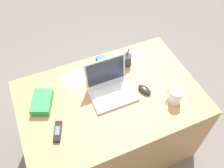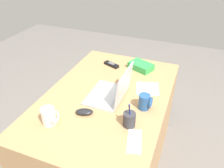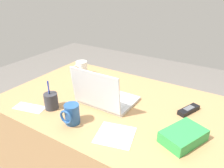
# 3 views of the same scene
# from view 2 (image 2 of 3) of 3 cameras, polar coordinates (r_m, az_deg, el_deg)

# --- Properties ---
(ground_plane) EXTENTS (6.00, 6.00, 0.00)m
(ground_plane) POSITION_cam_2_polar(r_m,az_deg,el_deg) (2.15, -1.01, -19.15)
(ground_plane) COLOR slate
(desk) EXTENTS (1.30, 0.85, 0.75)m
(desk) POSITION_cam_2_polar(r_m,az_deg,el_deg) (1.87, -1.12, -12.09)
(desk) COLOR tan
(desk) RESTS_ON ground
(laptop) EXTENTS (0.31, 0.26, 0.24)m
(laptop) POSITION_cam_2_polar(r_m,az_deg,el_deg) (1.57, -0.08, -2.06)
(laptop) COLOR silver
(laptop) RESTS_ON desk
(computer_mouse) EXTENTS (0.09, 0.13, 0.03)m
(computer_mouse) POSITION_cam_2_polar(r_m,az_deg,el_deg) (1.46, -7.00, -7.00)
(computer_mouse) COLOR black
(computer_mouse) RESTS_ON desk
(coffee_mug_white) EXTENTS (0.08, 0.09, 0.10)m
(coffee_mug_white) POSITION_cam_2_polar(r_m,az_deg,el_deg) (1.48, 8.32, -4.48)
(coffee_mug_white) COLOR #26518C
(coffee_mug_white) RESTS_ON desk
(coffee_mug_tall) EXTENTS (0.08, 0.10, 0.11)m
(coffee_mug_tall) POSITION_cam_2_polar(r_m,az_deg,el_deg) (1.41, -15.65, -7.85)
(coffee_mug_tall) COLOR white
(coffee_mug_tall) RESTS_ON desk
(cordless_phone) EXTENTS (0.09, 0.15, 0.03)m
(cordless_phone) POSITION_cam_2_polar(r_m,az_deg,el_deg) (1.99, -0.13, 4.95)
(cordless_phone) COLOR black
(cordless_phone) RESTS_ON desk
(pen_holder) EXTENTS (0.08, 0.08, 0.17)m
(pen_holder) POSITION_cam_2_polar(r_m,az_deg,el_deg) (1.35, 4.40, -8.90)
(pen_holder) COLOR #333338
(pen_holder) RESTS_ON desk
(snack_bag) EXTENTS (0.20, 0.23, 0.05)m
(snack_bag) POSITION_cam_2_polar(r_m,az_deg,el_deg) (1.95, 7.33, 4.53)
(snack_bag) COLOR green
(snack_bag) RESTS_ON desk
(paper_note_near_laptop) EXTENTS (0.19, 0.12, 0.00)m
(paper_note_near_laptop) POSITION_cam_2_polar(r_m,az_deg,el_deg) (1.30, 5.69, -14.14)
(paper_note_near_laptop) COLOR white
(paper_note_near_laptop) RESTS_ON desk
(paper_note_left) EXTENTS (0.21, 0.20, 0.00)m
(paper_note_left) POSITION_cam_2_polar(r_m,az_deg,el_deg) (1.71, 8.99, -1.14)
(paper_note_left) COLOR white
(paper_note_left) RESTS_ON desk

